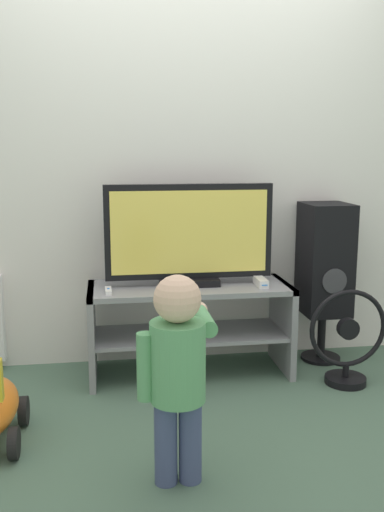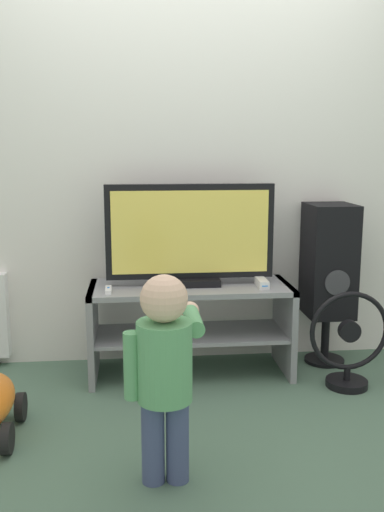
% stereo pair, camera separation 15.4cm
% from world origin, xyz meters
% --- Properties ---
extents(ground_plane, '(16.00, 16.00, 0.00)m').
position_xyz_m(ground_plane, '(0.00, 0.00, 0.00)').
color(ground_plane, '#4C6B56').
extents(wall_back, '(10.00, 0.06, 2.60)m').
position_xyz_m(wall_back, '(0.00, 0.53, 1.30)').
color(wall_back, silver).
rests_on(wall_back, ground_plane).
extents(tv_stand, '(1.17, 0.45, 0.54)m').
position_xyz_m(tv_stand, '(0.00, 0.23, 0.35)').
color(tv_stand, gray).
rests_on(tv_stand, ground_plane).
extents(television, '(0.96, 0.20, 0.58)m').
position_xyz_m(television, '(0.00, 0.25, 0.82)').
color(television, black).
rests_on(television, tv_stand).
extents(game_console, '(0.05, 0.16, 0.04)m').
position_xyz_m(game_console, '(0.40, 0.15, 0.56)').
color(game_console, white).
rests_on(game_console, tv_stand).
extents(remote_primary, '(0.04, 0.13, 0.03)m').
position_xyz_m(remote_primary, '(-0.47, 0.12, 0.55)').
color(remote_primary, white).
rests_on(remote_primary, tv_stand).
extents(remote_secondary, '(0.05, 0.13, 0.03)m').
position_xyz_m(remote_secondary, '(-0.11, 0.14, 0.55)').
color(remote_secondary, white).
rests_on(remote_secondary, tv_stand).
extents(child, '(0.32, 0.48, 0.85)m').
position_xyz_m(child, '(-0.21, -0.86, 0.50)').
color(child, '#3F4C72').
rests_on(child, ground_plane).
extents(speaker_tower, '(0.27, 0.33, 0.99)m').
position_xyz_m(speaker_tower, '(0.85, 0.32, 0.63)').
color(speaker_tower, black).
rests_on(speaker_tower, ground_plane).
extents(floor_fan, '(0.45, 0.23, 0.55)m').
position_xyz_m(floor_fan, '(0.86, -0.06, 0.25)').
color(floor_fan, black).
rests_on(floor_fan, ground_plane).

